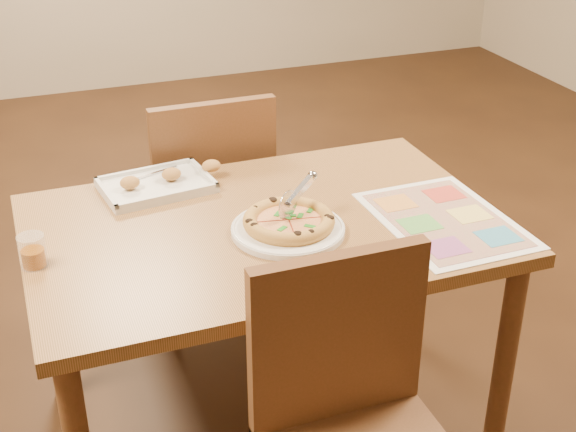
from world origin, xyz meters
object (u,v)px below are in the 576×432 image
object	(u,v)px
pizza	(289,221)
glass_tumbler	(33,253)
pizza_cutter	(296,195)
plate	(288,230)
menu	(445,220)
chair_far	(209,185)
dining_table	(265,250)
chair_near	(353,403)
appetizer_tray	(160,184)

from	to	relation	value
pizza	glass_tumbler	bearing A→B (deg)	175.79
pizza_cutter	glass_tumbler	size ratio (longest dim) A/B	1.63
plate	menu	size ratio (longest dim) A/B	0.64
chair_far	plate	world-z (taller)	chair_far
dining_table	menu	world-z (taller)	menu
pizza_cutter	menu	xyz separation A→B (m)	(0.39, -0.13, -0.09)
plate	menu	xyz separation A→B (m)	(0.43, -0.09, -0.01)
dining_table	plate	size ratio (longest dim) A/B	4.22
chair_near	menu	xyz separation A→B (m)	(0.48, 0.44, 0.16)
chair_far	menu	world-z (taller)	chair_far
pizza_cutter	appetizer_tray	distance (m)	0.47
pizza	glass_tumbler	world-z (taller)	glass_tumbler
appetizer_tray	menu	bearing A→B (deg)	-34.33
appetizer_tray	glass_tumbler	world-z (taller)	glass_tumbler
chair_near	chair_far	size ratio (longest dim) A/B	1.00
chair_far	plate	bearing A→B (deg)	93.59
pizza	glass_tumbler	size ratio (longest dim) A/B	2.95
glass_tumbler	menu	size ratio (longest dim) A/B	0.18
plate	menu	distance (m)	0.44
pizza	pizza_cutter	distance (m)	0.07
plate	pizza_cutter	bearing A→B (deg)	45.34
chair_far	appetizer_tray	bearing A→B (deg)	51.77
pizza_cutter	glass_tumbler	world-z (taller)	pizza_cutter
chair_far	appetizer_tray	distance (m)	0.40
chair_near	chair_far	distance (m)	1.20
chair_near	plate	distance (m)	0.55
glass_tumbler	menu	distance (m)	1.10
chair_far	appetizer_tray	world-z (taller)	chair_far
plate	pizza_cutter	world-z (taller)	pizza_cutter
plate	glass_tumbler	bearing A→B (deg)	174.91
dining_table	appetizer_tray	bearing A→B (deg)	125.35
plate	pizza	bearing A→B (deg)	57.70
dining_table	chair_far	world-z (taller)	chair_far
chair_far	chair_near	bearing A→B (deg)	90.00
chair_near	appetizer_tray	size ratio (longest dim) A/B	1.24
dining_table	chair_near	xyz separation A→B (m)	(0.00, -0.60, -0.07)
chair_near	appetizer_tray	xyz separation A→B (m)	(-0.22, 0.92, 0.17)
dining_table	glass_tumbler	distance (m)	0.63
pizza	pizza_cutter	world-z (taller)	pizza_cutter
pizza	plate	bearing A→B (deg)	-122.30
pizza	pizza_cutter	xyz separation A→B (m)	(0.03, 0.03, 0.06)
plate	pizza_cutter	size ratio (longest dim) A/B	2.22
chair_near	appetizer_tray	bearing A→B (deg)	103.74
menu	appetizer_tray	bearing A→B (deg)	145.67
pizza_cutter	menu	size ratio (longest dim) A/B	0.29
chair_far	pizza	bearing A→B (deg)	94.17
chair_far	glass_tumbler	world-z (taller)	chair_far
dining_table	appetizer_tray	xyz separation A→B (m)	(-0.22, 0.32, 0.10)
chair_near	menu	bearing A→B (deg)	42.77
dining_table	pizza	distance (m)	0.14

